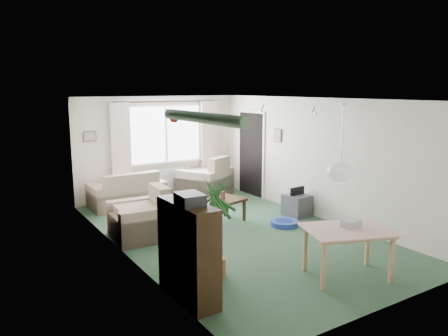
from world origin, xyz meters
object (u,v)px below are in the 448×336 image
armchair_corner (205,176)px  pet_bed (284,223)px  armchair_left (140,213)px  dining_table (347,253)px  bookshelf (188,252)px  sofa (127,189)px  coffee_table (220,212)px  houseplant (215,227)px  tv_cube (297,205)px

armchair_corner → pet_bed: size_ratio=2.11×
armchair_left → pet_bed: 2.72m
armchair_left → dining_table: size_ratio=0.92×
bookshelf → dining_table: bearing=-16.5°
sofa → armchair_left: size_ratio=1.59×
dining_table → pet_bed: 2.34m
coffee_table → armchair_corner: bearing=67.4°
coffee_table → houseplant: (-1.31, -2.01, 0.48)m
tv_cube → dining_table: bearing=-122.9°
armchair_left → tv_cube: (3.20, -0.47, -0.22)m
dining_table → bookshelf: bearing=164.8°
coffee_table → dining_table: (0.22, -3.00, 0.11)m
armchair_corner → coffee_table: 2.30m
sofa → pet_bed: size_ratio=3.08×
coffee_table → houseplant: houseplant is taller
bookshelf → pet_bed: bearing=27.9°
tv_cube → pet_bed: bearing=-154.6°
sofa → tv_cube: 3.71m
sofa → coffee_table: 2.40m
coffee_table → armchair_left: bearing=177.9°
houseplant → sofa: bearing=86.9°
armchair_left → houseplant: size_ratio=0.70×
dining_table → houseplant: bearing=147.1°
sofa → dining_table: sofa is taller
houseplant → pet_bed: 2.65m
coffee_table → bookshelf: bookshelf is taller
houseplant → coffee_table: bearing=56.9°
armchair_left → pet_bed: bearing=75.1°
armchair_corner → armchair_left: bearing=13.6°
sofa → armchair_left: 2.14m
sofa → pet_bed: (2.04, -2.93, -0.34)m
armchair_left → coffee_table: bearing=91.4°
coffee_table → sofa: bearing=116.9°
bookshelf → dining_table: (2.16, -0.59, -0.28)m
bookshelf → dining_table: 2.25m
armchair_left → coffee_table: size_ratio=0.98×
armchair_left → dining_table: 3.56m
houseplant → dining_table: bearing=-32.9°
armchair_left → houseplant: bearing=11.4°
dining_table → tv_cube: size_ratio=2.22×
bookshelf → houseplant: 0.75m
sofa → tv_cube: sofa is taller
coffee_table → dining_table: 3.01m
sofa → pet_bed: sofa is taller
houseplant → pet_bed: houseplant is taller
armchair_left → bookshelf: bearing=-4.4°
armchair_corner → coffee_table: (-0.88, -2.11, -0.26)m
bookshelf → tv_cube: size_ratio=2.55×
sofa → tv_cube: (2.69, -2.55, -0.18)m
pet_bed → bookshelf: bearing=-150.7°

